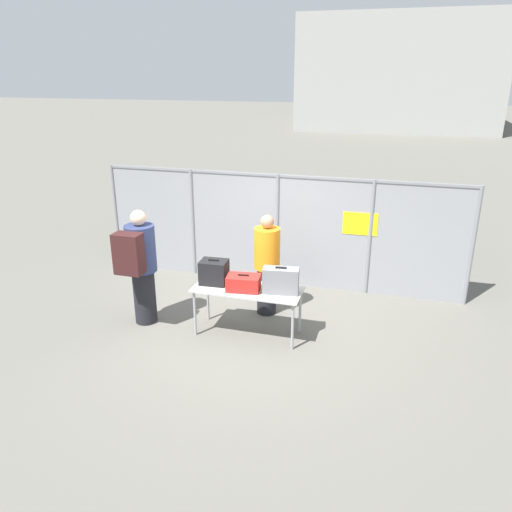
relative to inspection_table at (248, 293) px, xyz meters
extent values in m
plane|color=#605E56|center=(-0.07, 0.00, -0.68)|extent=(120.00, 120.00, 0.00)
cylinder|color=gray|center=(-3.41, 2.05, 0.36)|extent=(0.07, 0.07, 2.08)
cylinder|color=gray|center=(-1.74, 2.05, 0.36)|extent=(0.07, 0.07, 2.08)
cylinder|color=gray|center=(-0.07, 2.05, 0.36)|extent=(0.07, 0.07, 2.08)
cylinder|color=gray|center=(1.61, 2.05, 0.36)|extent=(0.07, 0.07, 2.08)
cylinder|color=gray|center=(3.28, 2.05, 0.36)|extent=(0.07, 0.07, 2.08)
cube|color=gray|center=(-0.07, 2.05, 0.36)|extent=(6.69, 0.01, 2.08)
cube|color=gray|center=(-0.07, 2.05, 1.37)|extent=(6.69, 0.04, 0.04)
cube|color=yellow|center=(1.42, 2.04, 0.61)|extent=(0.60, 0.01, 0.40)
cube|color=#B2B2AD|center=(0.00, 0.00, 0.06)|extent=(1.62, 0.65, 0.02)
cylinder|color=#99999E|center=(-0.75, -0.26, -0.32)|extent=(0.04, 0.04, 0.73)
cylinder|color=#99999E|center=(0.75, -0.26, -0.32)|extent=(0.04, 0.04, 0.73)
cylinder|color=#99999E|center=(-0.75, 0.26, -0.32)|extent=(0.04, 0.04, 0.73)
cylinder|color=#99999E|center=(0.75, 0.26, -0.32)|extent=(0.04, 0.04, 0.73)
cube|color=black|center=(-0.55, 0.05, 0.25)|extent=(0.42, 0.34, 0.36)
cube|color=black|center=(-0.55, 0.05, 0.44)|extent=(0.16, 0.03, 0.02)
cube|color=red|center=(-0.04, -0.06, 0.18)|extent=(0.52, 0.37, 0.22)
cube|color=black|center=(-0.04, -0.06, 0.30)|extent=(0.16, 0.04, 0.02)
cube|color=slate|center=(0.50, 0.00, 0.26)|extent=(0.54, 0.29, 0.38)
cube|color=black|center=(0.50, 0.00, 0.46)|extent=(0.16, 0.05, 0.02)
cylinder|color=black|center=(-1.69, -0.07, -0.24)|extent=(0.35, 0.35, 0.88)
cylinder|color=navy|center=(-1.69, -0.07, 0.56)|extent=(0.46, 0.46, 0.73)
sphere|color=beige|center=(-1.69, -0.07, 1.04)|extent=(0.24, 0.24, 0.24)
cube|color=#381919|center=(-1.69, -0.42, 0.60)|extent=(0.41, 0.25, 0.61)
cylinder|color=black|center=(0.09, 0.77, -0.28)|extent=(0.32, 0.32, 0.80)
cylinder|color=orange|center=(0.09, 0.77, 0.45)|extent=(0.42, 0.42, 0.67)
sphere|color=#A57A5B|center=(0.09, 0.77, 0.89)|extent=(0.22, 0.22, 0.22)
cube|color=#B2B2B7|center=(1.60, 4.77, -0.25)|extent=(3.03, 1.51, 0.55)
sphere|color=black|center=(1.07, 3.96, -0.40)|extent=(0.57, 0.57, 0.57)
sphere|color=black|center=(1.07, 5.58, -0.40)|extent=(0.57, 0.57, 0.57)
cylinder|color=#59595B|center=(-0.44, 4.77, -0.48)|extent=(1.06, 0.06, 0.06)
cube|color=#999993|center=(1.17, 33.86, 2.95)|extent=(12.89, 13.57, 7.27)
camera|label=1|loc=(2.03, -6.46, 3.10)|focal=35.00mm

